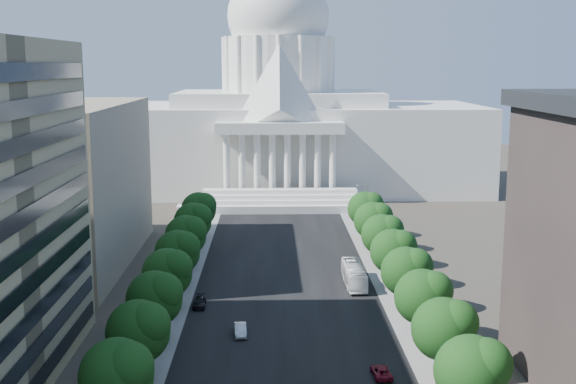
{
  "coord_description": "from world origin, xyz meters",
  "views": [
    {
      "loc": [
        -2.31,
        -32.74,
        37.1
      ],
      "look_at": [
        0.28,
        76.01,
        17.77
      ],
      "focal_mm": 45.0,
      "sensor_mm": 36.0,
      "label": 1
    }
  ],
  "objects": [
    {
      "name": "road_asphalt",
      "position": [
        0.0,
        90.0,
        0.0
      ],
      "size": [
        30.0,
        260.0,
        0.01
      ],
      "primitive_type": "cube",
      "color": "black",
      "rests_on": "ground"
    },
    {
      "name": "sidewalk_left",
      "position": [
        -19.0,
        90.0,
        0.0
      ],
      "size": [
        8.0,
        260.0,
        0.02
      ],
      "primitive_type": "cube",
      "color": "gray",
      "rests_on": "ground"
    },
    {
      "name": "sidewalk_right",
      "position": [
        19.0,
        90.0,
        0.0
      ],
      "size": [
        8.0,
        260.0,
        0.02
      ],
      "primitive_type": "cube",
      "color": "gray",
      "rests_on": "ground"
    },
    {
      "name": "capitol",
      "position": [
        0.0,
        184.89,
        20.01
      ],
      "size": [
        120.0,
        56.0,
        73.0
      ],
      "color": "white",
      "rests_on": "ground"
    },
    {
      "name": "office_block_left_far",
      "position": [
        -48.0,
        100.0,
        15.0
      ],
      "size": [
        38.0,
        52.0,
        30.0
      ],
      "primitive_type": "cube",
      "color": "gray",
      "rests_on": "ground"
    },
    {
      "name": "tree_l_c",
      "position": [
        -17.66,
        35.81,
        6.45
      ],
      "size": [
        7.79,
        7.6,
        9.97
      ],
      "color": "#33261C",
      "rests_on": "ground"
    },
    {
      "name": "tree_l_d",
      "position": [
        -17.66,
        47.81,
        6.45
      ],
      "size": [
        7.79,
        7.6,
        9.97
      ],
      "color": "#33261C",
      "rests_on": "ground"
    },
    {
      "name": "tree_l_e",
      "position": [
        -17.66,
        59.81,
        6.45
      ],
      "size": [
        7.79,
        7.6,
        9.97
      ],
      "color": "#33261C",
      "rests_on": "ground"
    },
    {
      "name": "tree_l_f",
      "position": [
        -17.66,
        71.81,
        6.45
      ],
      "size": [
        7.79,
        7.6,
        9.97
      ],
      "color": "#33261C",
      "rests_on": "ground"
    },
    {
      "name": "tree_l_g",
      "position": [
        -17.66,
        83.81,
        6.45
      ],
      "size": [
        7.79,
        7.6,
        9.97
      ],
      "color": "#33261C",
      "rests_on": "ground"
    },
    {
      "name": "tree_l_h",
      "position": [
        -17.66,
        95.81,
        6.45
      ],
      "size": [
        7.79,
        7.6,
        9.97
      ],
      "color": "#33261C",
      "rests_on": "ground"
    },
    {
      "name": "tree_l_i",
      "position": [
        -17.66,
        107.81,
        6.45
      ],
      "size": [
        7.79,
        7.6,
        9.97
      ],
      "color": "#33261C",
      "rests_on": "ground"
    },
    {
      "name": "tree_l_j",
      "position": [
        -17.66,
        119.81,
        6.45
      ],
      "size": [
        7.79,
        7.6,
        9.97
      ],
      "color": "#33261C",
      "rests_on": "ground"
    },
    {
      "name": "tree_r_c",
      "position": [
        18.34,
        35.81,
        6.45
      ],
      "size": [
        7.79,
        7.6,
        9.97
      ],
      "color": "#33261C",
      "rests_on": "ground"
    },
    {
      "name": "tree_r_d",
      "position": [
        18.34,
        47.81,
        6.45
      ],
      "size": [
        7.79,
        7.6,
        9.97
      ],
      "color": "#33261C",
      "rests_on": "ground"
    },
    {
      "name": "tree_r_e",
      "position": [
        18.34,
        59.81,
        6.45
      ],
      "size": [
        7.79,
        7.6,
        9.97
      ],
      "color": "#33261C",
      "rests_on": "ground"
    },
    {
      "name": "tree_r_f",
      "position": [
        18.34,
        71.81,
        6.45
      ],
      "size": [
        7.79,
        7.6,
        9.97
      ],
      "color": "#33261C",
      "rests_on": "ground"
    },
    {
      "name": "tree_r_g",
      "position": [
        18.34,
        83.81,
        6.45
      ],
      "size": [
        7.79,
        7.6,
        9.97
      ],
      "color": "#33261C",
      "rests_on": "ground"
    },
    {
      "name": "tree_r_h",
      "position": [
        18.34,
        95.81,
        6.45
      ],
      "size": [
        7.79,
        7.6,
        9.97
      ],
      "color": "#33261C",
      "rests_on": "ground"
    },
    {
      "name": "tree_r_i",
      "position": [
        18.34,
        107.81,
        6.45
      ],
      "size": [
        7.79,
        7.6,
        9.97
      ],
      "color": "#33261C",
      "rests_on": "ground"
    },
    {
      "name": "tree_r_j",
      "position": [
        18.34,
        119.81,
        6.45
      ],
      "size": [
        7.79,
        7.6,
        9.97
      ],
      "color": "#33261C",
      "rests_on": "ground"
    },
    {
      "name": "streetlight_b",
      "position": [
        19.9,
        35.0,
        5.82
      ],
      "size": [
        2.61,
        0.44,
        9.0
      ],
      "color": "gray",
      "rests_on": "ground"
    },
    {
      "name": "streetlight_c",
      "position": [
        19.9,
        60.0,
        5.82
      ],
      "size": [
        2.61,
        0.44,
        9.0
      ],
      "color": "gray",
      "rests_on": "ground"
    },
    {
      "name": "streetlight_d",
      "position": [
        19.9,
        85.0,
        5.82
      ],
      "size": [
        2.61,
        0.44,
        9.0
      ],
      "color": "gray",
      "rests_on": "ground"
    },
    {
      "name": "streetlight_e",
      "position": [
        19.9,
        110.0,
        5.82
      ],
      "size": [
        2.61,
        0.44,
        9.0
      ],
      "color": "gray",
      "rests_on": "ground"
    },
    {
      "name": "streetlight_f",
      "position": [
        19.9,
        135.0,
        5.82
      ],
      "size": [
        2.61,
        0.44,
        9.0
      ],
      "color": "gray",
      "rests_on": "ground"
    },
    {
      "name": "car_silver",
      "position": [
        -6.65,
        62.44,
        0.76
      ],
      "size": [
        1.99,
        4.75,
        1.53
      ],
      "primitive_type": "imported",
      "rotation": [
        0.0,
        0.0,
        0.08
      ],
      "color": "#B7BAC0",
      "rests_on": "ground"
    },
    {
      "name": "car_red",
      "position": [
        10.84,
        48.46,
        0.64
      ],
      "size": [
        2.4,
        4.71,
        1.28
      ],
      "primitive_type": "imported",
      "rotation": [
        0.0,
        0.0,
        3.2
      ],
      "color": "maroon",
      "rests_on": "ground"
    },
    {
      "name": "car_dark_b",
      "position": [
        -13.5,
        74.52,
        0.69
      ],
      "size": [
        2.03,
        4.79,
        1.38
      ],
      "primitive_type": "imported",
      "rotation": [
        0.0,
        0.0,
        0.02
      ],
      "color": "black",
      "rests_on": "ground"
    },
    {
      "name": "city_bus",
      "position": [
        11.72,
        85.13,
        1.8
      ],
      "size": [
        3.19,
        12.97,
        3.6
      ],
      "primitive_type": "imported",
      "rotation": [
        0.0,
        0.0,
        0.01
      ],
      "color": "silver",
      "rests_on": "ground"
    }
  ]
}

